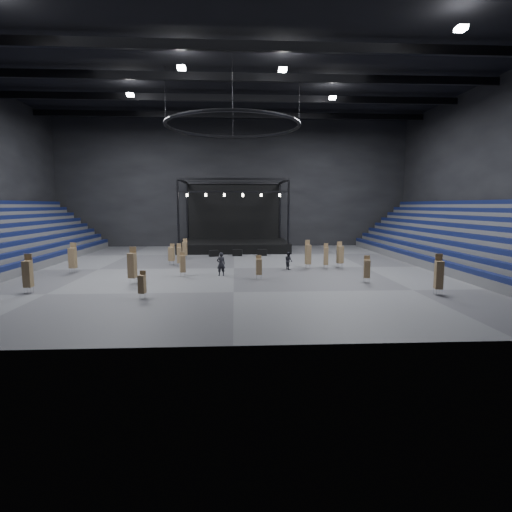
{
  "coord_description": "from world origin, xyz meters",
  "views": [
    {
      "loc": [
        0.1,
        -37.18,
        5.87
      ],
      "look_at": [
        1.98,
        -2.0,
        1.4
      ],
      "focal_mm": 28.0,
      "sensor_mm": 36.0,
      "label": 1
    }
  ],
  "objects_px": {
    "chair_stack_1": "(259,266)",
    "flight_case_right": "(262,252)",
    "flight_case_left": "(214,253)",
    "chair_stack_0": "(367,268)",
    "crew_member": "(289,261)",
    "chair_stack_11": "(132,265)",
    "chair_stack_12": "(308,254)",
    "chair_stack_9": "(326,256)",
    "chair_stack_3": "(183,264)",
    "chair_stack_4": "(28,273)",
    "chair_stack_7": "(142,284)",
    "stage": "(234,239)",
    "chair_stack_5": "(439,274)",
    "chair_stack_2": "(179,255)",
    "chair_stack_6": "(171,254)",
    "man_center": "(221,264)",
    "chair_stack_10": "(73,257)",
    "chair_stack_8": "(340,254)",
    "flight_case_mid": "(237,253)",
    "chair_stack_13": "(185,248)"
  },
  "relations": [
    {
      "from": "flight_case_right",
      "to": "chair_stack_2",
      "type": "xyz_separation_m",
      "value": [
        -8.57,
        -8.06,
        0.79
      ]
    },
    {
      "from": "chair_stack_8",
      "to": "man_center",
      "type": "relative_size",
      "value": 1.25
    },
    {
      "from": "chair_stack_11",
      "to": "crew_member",
      "type": "relative_size",
      "value": 1.7
    },
    {
      "from": "chair_stack_0",
      "to": "chair_stack_10",
      "type": "height_order",
      "value": "chair_stack_10"
    },
    {
      "from": "chair_stack_7",
      "to": "flight_case_mid",
      "type": "bearing_deg",
      "value": 85.49
    },
    {
      "from": "stage",
      "to": "chair_stack_11",
      "type": "relative_size",
      "value": 5.01
    },
    {
      "from": "flight_case_left",
      "to": "chair_stack_0",
      "type": "bearing_deg",
      "value": -52.86
    },
    {
      "from": "chair_stack_3",
      "to": "flight_case_left",
      "type": "bearing_deg",
      "value": 61.47
    },
    {
      "from": "chair_stack_4",
      "to": "chair_stack_2",
      "type": "bearing_deg",
      "value": 53.87
    },
    {
      "from": "chair_stack_7",
      "to": "chair_stack_9",
      "type": "height_order",
      "value": "chair_stack_9"
    },
    {
      "from": "chair_stack_1",
      "to": "man_center",
      "type": "height_order",
      "value": "man_center"
    },
    {
      "from": "chair_stack_1",
      "to": "flight_case_left",
      "type": "bearing_deg",
      "value": 104.2
    },
    {
      "from": "stage",
      "to": "chair_stack_4",
      "type": "distance_m",
      "value": 29.69
    },
    {
      "from": "stage",
      "to": "chair_stack_12",
      "type": "relative_size",
      "value": 5.24
    },
    {
      "from": "chair_stack_8",
      "to": "chair_stack_10",
      "type": "distance_m",
      "value": 24.14
    },
    {
      "from": "chair_stack_12",
      "to": "man_center",
      "type": "bearing_deg",
      "value": -169.19
    },
    {
      "from": "chair_stack_12",
      "to": "flight_case_left",
      "type": "bearing_deg",
      "value": 121.88
    },
    {
      "from": "stage",
      "to": "chair_stack_10",
      "type": "height_order",
      "value": "stage"
    },
    {
      "from": "chair_stack_5",
      "to": "chair_stack_10",
      "type": "bearing_deg",
      "value": 169.11
    },
    {
      "from": "flight_case_mid",
      "to": "chair_stack_8",
      "type": "height_order",
      "value": "chair_stack_8"
    },
    {
      "from": "chair_stack_12",
      "to": "crew_member",
      "type": "xyz_separation_m",
      "value": [
        -1.91,
        -0.61,
        -0.53
      ]
    },
    {
      "from": "chair_stack_1",
      "to": "chair_stack_10",
      "type": "xyz_separation_m",
      "value": [
        -16.01,
        3.76,
        0.35
      ]
    },
    {
      "from": "chair_stack_7",
      "to": "chair_stack_11",
      "type": "distance_m",
      "value": 5.26
    },
    {
      "from": "crew_member",
      "to": "chair_stack_2",
      "type": "bearing_deg",
      "value": 57.14
    },
    {
      "from": "flight_case_right",
      "to": "chair_stack_7",
      "type": "height_order",
      "value": "chair_stack_7"
    },
    {
      "from": "chair_stack_4",
      "to": "crew_member",
      "type": "bearing_deg",
      "value": 26.52
    },
    {
      "from": "flight_case_right",
      "to": "chair_stack_12",
      "type": "relative_size",
      "value": 0.42
    },
    {
      "from": "chair_stack_13",
      "to": "flight_case_right",
      "type": "bearing_deg",
      "value": 21.9
    },
    {
      "from": "chair_stack_5",
      "to": "chair_stack_9",
      "type": "relative_size",
      "value": 1.15
    },
    {
      "from": "chair_stack_12",
      "to": "man_center",
      "type": "distance_m",
      "value": 8.79
    },
    {
      "from": "chair_stack_3",
      "to": "chair_stack_6",
      "type": "height_order",
      "value": "chair_stack_6"
    },
    {
      "from": "crew_member",
      "to": "chair_stack_11",
      "type": "bearing_deg",
      "value": 95.11
    },
    {
      "from": "chair_stack_2",
      "to": "crew_member",
      "type": "height_order",
      "value": "chair_stack_2"
    },
    {
      "from": "flight_case_mid",
      "to": "chair_stack_2",
      "type": "bearing_deg",
      "value": -125.51
    },
    {
      "from": "chair_stack_11",
      "to": "chair_stack_12",
      "type": "bearing_deg",
      "value": 36.56
    },
    {
      "from": "chair_stack_1",
      "to": "flight_case_right",
      "type": "bearing_deg",
      "value": 82.72
    },
    {
      "from": "stage",
      "to": "chair_stack_6",
      "type": "xyz_separation_m",
      "value": [
        -6.18,
        -13.77,
        -0.33
      ]
    },
    {
      "from": "flight_case_left",
      "to": "chair_stack_11",
      "type": "height_order",
      "value": "chair_stack_11"
    },
    {
      "from": "chair_stack_0",
      "to": "chair_stack_4",
      "type": "height_order",
      "value": "chair_stack_4"
    },
    {
      "from": "chair_stack_1",
      "to": "chair_stack_0",
      "type": "bearing_deg",
      "value": -15.27
    },
    {
      "from": "chair_stack_3",
      "to": "chair_stack_8",
      "type": "distance_m",
      "value": 14.85
    },
    {
      "from": "flight_case_mid",
      "to": "chair_stack_10",
      "type": "distance_m",
      "value": 18.25
    },
    {
      "from": "chair_stack_2",
      "to": "chair_stack_12",
      "type": "height_order",
      "value": "chair_stack_12"
    },
    {
      "from": "chair_stack_4",
      "to": "man_center",
      "type": "distance_m",
      "value": 14.09
    },
    {
      "from": "chair_stack_9",
      "to": "crew_member",
      "type": "relative_size",
      "value": 1.44
    },
    {
      "from": "chair_stack_3",
      "to": "chair_stack_9",
      "type": "relative_size",
      "value": 0.88
    },
    {
      "from": "chair_stack_12",
      "to": "chair_stack_4",
      "type": "bearing_deg",
      "value": -168.22
    },
    {
      "from": "chair_stack_1",
      "to": "chair_stack_9",
      "type": "relative_size",
      "value": 0.82
    },
    {
      "from": "stage",
      "to": "chair_stack_6",
      "type": "distance_m",
      "value": 15.09
    },
    {
      "from": "chair_stack_6",
      "to": "chair_stack_7",
      "type": "distance_m",
      "value": 14.47
    }
  ]
}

